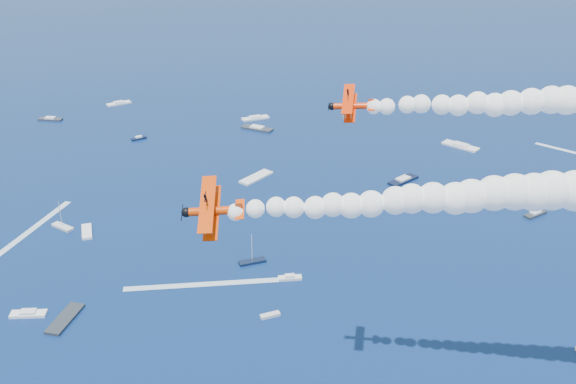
# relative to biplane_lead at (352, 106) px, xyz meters

# --- Properties ---
(biplane_lead) EXTENTS (7.63, 9.17, 7.41)m
(biplane_lead) POSITION_rel_biplane_lead_xyz_m (0.00, 0.00, 0.00)
(biplane_lead) COLOR #FA3005
(biplane_trail) EXTENTS (9.77, 12.00, 9.89)m
(biplane_trail) POSITION_rel_biplane_lead_xyz_m (-16.89, -22.27, -8.02)
(biplane_trail) COLOR #E43A04
(smoke_trail_trail) EXTENTS (67.00, 20.87, 11.56)m
(smoke_trail_trail) POSITION_rel_biplane_lead_xyz_m (15.79, -18.48, -5.49)
(smoke_trail_trail) COLOR white
(spectator_boats) EXTENTS (236.74, 171.71, 0.70)m
(spectator_boats) POSITION_rel_biplane_lead_xyz_m (-22.40, 89.29, -59.39)
(spectator_boats) COLOR silver
(spectator_boats) RESTS_ON ground
(boat_wakes) EXTENTS (190.43, 114.50, 0.04)m
(boat_wakes) POSITION_rel_biplane_lead_xyz_m (-16.54, 73.98, -59.71)
(boat_wakes) COLOR white
(boat_wakes) RESTS_ON ground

